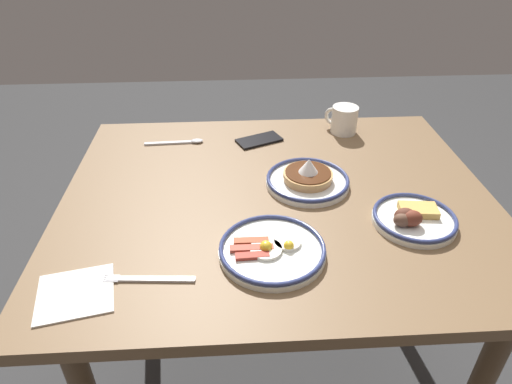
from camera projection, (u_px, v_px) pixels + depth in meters
name	position (u px, v px, depth m)	size (l,w,h in m)	color
ground_plane	(272.00, 365.00, 1.63)	(6.00, 6.00, 0.00)	#353637
dining_table	(277.00, 221.00, 1.27)	(1.16, 0.96, 0.75)	brown
plate_near_main	(308.00, 179.00, 1.25)	(0.23, 0.23, 0.08)	white
plate_center_pancakes	(413.00, 218.00, 1.10)	(0.20, 0.20, 0.05)	white
plate_far_companion	(272.00, 250.00, 1.01)	(0.24, 0.24, 0.04)	white
coffee_mug	(344.00, 119.00, 1.51)	(0.10, 0.10, 0.09)	white
cell_phone	(259.00, 140.00, 1.48)	(0.14, 0.07, 0.01)	black
paper_napkin	(75.00, 293.00, 0.91)	(0.15, 0.14, 0.00)	white
fork_near	(149.00, 279.00, 0.95)	(0.19, 0.03, 0.01)	silver
tea_spoon	(182.00, 142.00, 1.47)	(0.19, 0.03, 0.01)	silver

